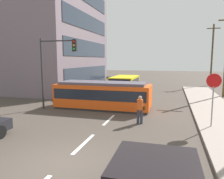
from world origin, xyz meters
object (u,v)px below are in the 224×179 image
object	(u,v)px
parked_sedan_far	(97,84)
utility_pole_far	(212,54)
stop_sign	(213,89)
pedestrian_crossing	(140,108)
parked_sedan_furthest	(114,80)
city_bus	(125,84)
streetcar_tram	(103,95)
traffic_light_mast	(55,60)
parked_sedan_mid	(78,91)

from	to	relation	value
parked_sedan_far	utility_pole_far	size ratio (longest dim) A/B	0.46
parked_sedan_far	stop_sign	world-z (taller)	stop_sign
pedestrian_crossing	parked_sedan_furthest	size ratio (longest dim) A/B	0.40
city_bus	utility_pole_far	world-z (taller)	utility_pole_far
streetcar_tram	pedestrian_crossing	size ratio (longest dim) A/B	4.37
city_bus	utility_pole_far	xyz separation A→B (m)	(10.58, 11.10, 3.51)
parked_sedan_furthest	traffic_light_mast	world-z (taller)	traffic_light_mast
pedestrian_crossing	parked_sedan_far	xyz separation A→B (m)	(-7.49, 13.64, -0.32)
pedestrian_crossing	parked_sedan_far	world-z (taller)	pedestrian_crossing
utility_pole_far	pedestrian_crossing	bearing A→B (deg)	-108.17
streetcar_tram	parked_sedan_mid	bearing A→B (deg)	134.79
city_bus	utility_pole_far	distance (m)	15.73
parked_sedan_far	traffic_light_mast	xyz separation A→B (m)	(0.91, -11.78, 3.09)
streetcar_tram	utility_pole_far	world-z (taller)	utility_pole_far
pedestrian_crossing	parked_sedan_furthest	distance (m)	21.70
streetcar_tram	parked_sedan_mid	size ratio (longest dim) A/B	1.78
pedestrian_crossing	parked_sedan_mid	world-z (taller)	pedestrian_crossing
streetcar_tram	city_bus	xyz separation A→B (m)	(0.05, 7.69, 0.02)
city_bus	parked_sedan_furthest	distance (m)	10.22
parked_sedan_furthest	utility_pole_far	world-z (taller)	utility_pole_far
city_bus	parked_sedan_mid	xyz separation A→B (m)	(-3.98, -3.73, -0.47)
pedestrian_crossing	parked_sedan_far	bearing A→B (deg)	118.76
parked_sedan_furthest	streetcar_tram	bearing A→B (deg)	-77.61
streetcar_tram	parked_sedan_mid	xyz separation A→B (m)	(-3.93, 3.96, -0.45)
streetcar_tram	parked_sedan_far	distance (m)	11.12
pedestrian_crossing	traffic_light_mast	world-z (taller)	traffic_light_mast
streetcar_tram	stop_sign	bearing A→B (deg)	-23.85
city_bus	stop_sign	xyz separation A→B (m)	(7.22, -10.90, 1.10)
stop_sign	parked_sedan_furthest	bearing A→B (deg)	118.43
parked_sedan_furthest	parked_sedan_mid	bearing A→B (deg)	-90.70
parked_sedan_far	utility_pole_far	xyz separation A→B (m)	(14.75, 8.48, 3.98)
parked_sedan_mid	stop_sign	xyz separation A→B (m)	(11.20, -7.17, 1.57)
streetcar_tram	pedestrian_crossing	world-z (taller)	streetcar_tram
traffic_light_mast	pedestrian_crossing	bearing A→B (deg)	-15.84
city_bus	parked_sedan_far	bearing A→B (deg)	147.83
city_bus	streetcar_tram	bearing A→B (deg)	-90.35
streetcar_tram	city_bus	size ratio (longest dim) A/B	1.43
pedestrian_crossing	stop_sign	distance (m)	4.10
parked_sedan_mid	city_bus	bearing A→B (deg)	43.15
city_bus	parked_sedan_mid	world-z (taller)	city_bus
parked_sedan_mid	pedestrian_crossing	bearing A→B (deg)	-44.97
traffic_light_mast	utility_pole_far	distance (m)	24.55
city_bus	traffic_light_mast	world-z (taller)	traffic_light_mast
city_bus	parked_sedan_far	xyz separation A→B (m)	(-4.17, 2.62, -0.47)
streetcar_tram	traffic_light_mast	bearing A→B (deg)	-155.54
streetcar_tram	parked_sedan_far	bearing A→B (deg)	111.79
parked_sedan_mid	traffic_light_mast	xyz separation A→B (m)	(0.72, -5.42, 3.09)
stop_sign	utility_pole_far	size ratio (longest dim) A/B	0.33
parked_sedan_mid	stop_sign	distance (m)	13.39
parked_sedan_far	parked_sedan_furthest	xyz separation A→B (m)	(0.35, 6.85, 0.00)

